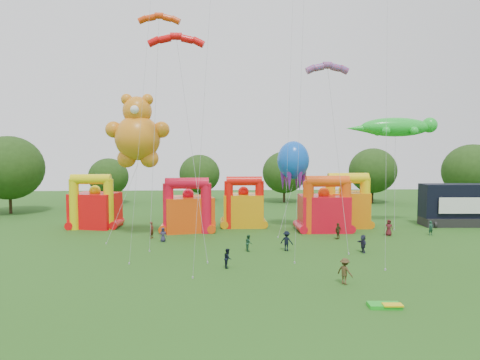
{
  "coord_description": "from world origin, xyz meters",
  "views": [
    {
      "loc": [
        -4.51,
        -25.11,
        9.84
      ],
      "look_at": [
        -2.34,
        18.0,
        6.82
      ],
      "focal_mm": 32.0,
      "sensor_mm": 36.0,
      "label": 1
    }
  ],
  "objects_px": {
    "bouncy_castle_0": "(95,207)",
    "bouncy_castle_2": "(244,207)",
    "teddy_bear_kite": "(133,154)",
    "spectator_0": "(163,235)",
    "stage_trailer": "(456,205)",
    "octopus_kite": "(289,188)",
    "spectator_4": "(338,231)",
    "gecko_kite": "(395,149)"
  },
  "relations": [
    {
      "from": "bouncy_castle_0",
      "to": "bouncy_castle_2",
      "type": "xyz_separation_m",
      "value": [
        18.95,
        -0.29,
        -0.11
      ]
    },
    {
      "from": "teddy_bear_kite",
      "to": "spectator_0",
      "type": "height_order",
      "value": "teddy_bear_kite"
    },
    {
      "from": "stage_trailer",
      "to": "octopus_kite",
      "type": "xyz_separation_m",
      "value": [
        -22.22,
        -2.12,
        2.6
      ]
    },
    {
      "from": "bouncy_castle_2",
      "to": "spectator_4",
      "type": "distance_m",
      "value": 13.11
    },
    {
      "from": "bouncy_castle_0",
      "to": "gecko_kite",
      "type": "relative_size",
      "value": 0.49
    },
    {
      "from": "bouncy_castle_0",
      "to": "bouncy_castle_2",
      "type": "relative_size",
      "value": 1.05
    },
    {
      "from": "stage_trailer",
      "to": "bouncy_castle_0",
      "type": "bearing_deg",
      "value": 178.89
    },
    {
      "from": "bouncy_castle_0",
      "to": "gecko_kite",
      "type": "distance_m",
      "value": 39.08
    },
    {
      "from": "stage_trailer",
      "to": "octopus_kite",
      "type": "bearing_deg",
      "value": -174.56
    },
    {
      "from": "gecko_kite",
      "to": "spectator_4",
      "type": "height_order",
      "value": "gecko_kite"
    },
    {
      "from": "stage_trailer",
      "to": "teddy_bear_kite",
      "type": "bearing_deg",
      "value": -170.91
    },
    {
      "from": "bouncy_castle_2",
      "to": "spectator_4",
      "type": "bearing_deg",
      "value": -39.91
    },
    {
      "from": "gecko_kite",
      "to": "stage_trailer",
      "type": "bearing_deg",
      "value": 0.76
    },
    {
      "from": "bouncy_castle_2",
      "to": "stage_trailer",
      "type": "height_order",
      "value": "bouncy_castle_2"
    },
    {
      "from": "spectator_0",
      "to": "bouncy_castle_0",
      "type": "bearing_deg",
      "value": 120.62
    },
    {
      "from": "teddy_bear_kite",
      "to": "octopus_kite",
      "type": "distance_m",
      "value": 18.96
    },
    {
      "from": "bouncy_castle_0",
      "to": "stage_trailer",
      "type": "relative_size",
      "value": 0.78
    },
    {
      "from": "octopus_kite",
      "to": "bouncy_castle_2",
      "type": "bearing_deg",
      "value": 153.4
    },
    {
      "from": "bouncy_castle_0",
      "to": "gecko_kite",
      "type": "bearing_deg",
      "value": -1.52
    },
    {
      "from": "bouncy_castle_2",
      "to": "teddy_bear_kite",
      "type": "distance_m",
      "value": 15.94
    },
    {
      "from": "bouncy_castle_2",
      "to": "gecko_kite",
      "type": "distance_m",
      "value": 20.82
    },
    {
      "from": "bouncy_castle_2",
      "to": "spectator_0",
      "type": "bearing_deg",
      "value": -136.51
    },
    {
      "from": "spectator_0",
      "to": "spectator_4",
      "type": "xyz_separation_m",
      "value": [
        19.17,
        0.36,
        0.13
      ]
    },
    {
      "from": "spectator_0",
      "to": "teddy_bear_kite",
      "type": "bearing_deg",
      "value": 136.85
    },
    {
      "from": "gecko_kite",
      "to": "octopus_kite",
      "type": "height_order",
      "value": "gecko_kite"
    },
    {
      "from": "bouncy_castle_0",
      "to": "octopus_kite",
      "type": "height_order",
      "value": "octopus_kite"
    },
    {
      "from": "bouncy_castle_0",
      "to": "teddy_bear_kite",
      "type": "xyz_separation_m",
      "value": [
        6.41,
        -7.34,
        6.76
      ]
    },
    {
      "from": "bouncy_castle_2",
      "to": "spectator_0",
      "type": "height_order",
      "value": "bouncy_castle_2"
    },
    {
      "from": "bouncy_castle_2",
      "to": "octopus_kite",
      "type": "relative_size",
      "value": 0.59
    },
    {
      "from": "bouncy_castle_2",
      "to": "teddy_bear_kite",
      "type": "relative_size",
      "value": 0.41
    },
    {
      "from": "stage_trailer",
      "to": "teddy_bear_kite",
      "type": "height_order",
      "value": "teddy_bear_kite"
    },
    {
      "from": "gecko_kite",
      "to": "octopus_kite",
      "type": "distance_m",
      "value": 14.87
    },
    {
      "from": "teddy_bear_kite",
      "to": "gecko_kite",
      "type": "xyz_separation_m",
      "value": [
        31.95,
        6.32,
        0.61
      ]
    },
    {
      "from": "spectator_0",
      "to": "gecko_kite",
      "type": "bearing_deg",
      "value": -1.09
    },
    {
      "from": "bouncy_castle_2",
      "to": "stage_trailer",
      "type": "bearing_deg",
      "value": -1.27
    },
    {
      "from": "teddy_bear_kite",
      "to": "spectator_0",
      "type": "distance_m",
      "value": 9.38
    },
    {
      "from": "bouncy_castle_2",
      "to": "spectator_4",
      "type": "height_order",
      "value": "bouncy_castle_2"
    },
    {
      "from": "gecko_kite",
      "to": "spectator_0",
      "type": "height_order",
      "value": "gecko_kite"
    },
    {
      "from": "spectator_4",
      "to": "bouncy_castle_2",
      "type": "bearing_deg",
      "value": -77.74
    },
    {
      "from": "bouncy_castle_2",
      "to": "spectator_4",
      "type": "xyz_separation_m",
      "value": [
        9.99,
        -8.35,
        -1.58
      ]
    },
    {
      "from": "gecko_kite",
      "to": "spectator_4",
      "type": "distance_m",
      "value": 15.15
    },
    {
      "from": "bouncy_castle_0",
      "to": "teddy_bear_kite",
      "type": "bearing_deg",
      "value": -48.84
    }
  ]
}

